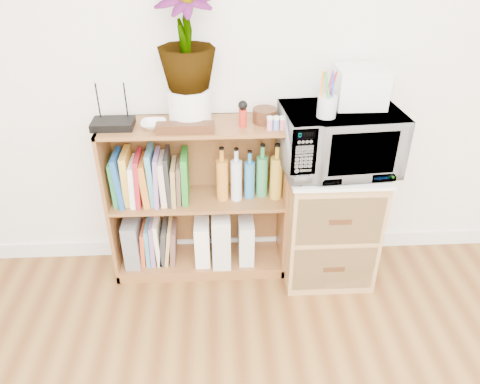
{
  "coord_description": "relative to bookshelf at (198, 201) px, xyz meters",
  "views": [
    {
      "loc": [
        -0.23,
        -0.17,
        1.91
      ],
      "look_at": [
        -0.12,
        1.95,
        0.62
      ],
      "focal_mm": 35.0,
      "sensor_mm": 36.0,
      "label": 1
    }
  ],
  "objects": [
    {
      "name": "skirting_board",
      "position": [
        0.35,
        0.14,
        -0.42
      ],
      "size": [
        4.0,
        0.02,
        0.1
      ],
      "primitive_type": "cube",
      "color": "white",
      "rests_on": "ground"
    },
    {
      "name": "bookshelf",
      "position": [
        0.0,
        0.0,
        0.0
      ],
      "size": [
        1.0,
        0.3,
        0.95
      ],
      "primitive_type": "cube",
      "color": "brown",
      "rests_on": "ground"
    },
    {
      "name": "wicker_unit",
      "position": [
        0.75,
        -0.08,
        -0.12
      ],
      "size": [
        0.5,
        0.45,
        0.7
      ],
      "primitive_type": "cube",
      "color": "#9E7542",
      "rests_on": "ground"
    },
    {
      "name": "microwave",
      "position": [
        0.75,
        -0.08,
        0.41
      ],
      "size": [
        0.62,
        0.45,
        0.33
      ],
      "primitive_type": "imported",
      "rotation": [
        0.0,
        0.0,
        0.08
      ],
      "color": "white",
      "rests_on": "wicker_unit"
    },
    {
      "name": "pen_cup",
      "position": [
        0.65,
        -0.17,
        0.62
      ],
      "size": [
        0.09,
        0.09,
        0.1
      ],
      "primitive_type": "cylinder",
      "color": "silver",
      "rests_on": "microwave"
    },
    {
      "name": "small_appliance",
      "position": [
        0.84,
        -0.02,
        0.67
      ],
      "size": [
        0.25,
        0.21,
        0.2
      ],
      "primitive_type": "cube",
      "color": "white",
      "rests_on": "microwave"
    },
    {
      "name": "router",
      "position": [
        -0.41,
        -0.02,
        0.49
      ],
      "size": [
        0.21,
        0.14,
        0.04
      ],
      "primitive_type": "cube",
      "color": "black",
      "rests_on": "bookshelf"
    },
    {
      "name": "white_bowl",
      "position": [
        -0.2,
        -0.03,
        0.49
      ],
      "size": [
        0.13,
        0.13,
        0.03
      ],
      "primitive_type": "imported",
      "color": "white",
      "rests_on": "bookshelf"
    },
    {
      "name": "plant_pot",
      "position": [
        -0.02,
        0.02,
        0.57
      ],
      "size": [
        0.22,
        0.22,
        0.19
      ],
      "primitive_type": "cylinder",
      "color": "white",
      "rests_on": "bookshelf"
    },
    {
      "name": "potted_plant",
      "position": [
        -0.02,
        0.02,
        0.92
      ],
      "size": [
        0.29,
        0.29,
        0.51
      ],
      "primitive_type": "imported",
      "color": "#2A6B2E",
      "rests_on": "plant_pot"
    },
    {
      "name": "trinket_box",
      "position": [
        -0.04,
        -0.1,
        0.5
      ],
      "size": [
        0.29,
        0.07,
        0.05
      ],
      "primitive_type": "cube",
      "color": "#391E0F",
      "rests_on": "bookshelf"
    },
    {
      "name": "kokeshi_doll",
      "position": [
        0.25,
        -0.04,
        0.52
      ],
      "size": [
        0.04,
        0.04,
        0.09
      ],
      "primitive_type": "cylinder",
      "color": "#B02115",
      "rests_on": "bookshelf"
    },
    {
      "name": "wooden_bowl",
      "position": [
        0.37,
        0.01,
        0.51
      ],
      "size": [
        0.13,
        0.13,
        0.07
      ],
      "primitive_type": "cylinder",
      "color": "#371E0F",
      "rests_on": "bookshelf"
    },
    {
      "name": "paint_jars",
      "position": [
        0.42,
        -0.09,
        0.5
      ],
      "size": [
        0.11,
        0.04,
        0.05
      ],
      "primitive_type": "cube",
      "color": "pink",
      "rests_on": "bookshelf"
    },
    {
      "name": "file_box",
      "position": [
        -0.4,
        0.0,
        -0.26
      ],
      "size": [
        0.09,
        0.24,
        0.29
      ],
      "primitive_type": "cube",
      "color": "slate",
      "rests_on": "bookshelf"
    },
    {
      "name": "magazine_holder_left",
      "position": [
        0.01,
        -0.01,
        -0.27
      ],
      "size": [
        0.09,
        0.22,
        0.27
      ],
      "primitive_type": "cube",
      "color": "white",
      "rests_on": "bookshelf"
    },
    {
      "name": "magazine_holder_mid",
      "position": [
        0.13,
        -0.01,
        -0.24
      ],
      "size": [
        0.11,
        0.27,
        0.34
      ],
      "primitive_type": "cube",
      "color": "silver",
      "rests_on": "bookshelf"
    },
    {
      "name": "magazine_holder_right",
      "position": [
        0.27,
        -0.01,
        -0.27
      ],
      "size": [
        0.09,
        0.22,
        0.28
      ],
      "primitive_type": "cube",
      "color": "silver",
      "rests_on": "bookshelf"
    },
    {
      "name": "cookbooks",
      "position": [
        -0.26,
        0.0,
        0.16
      ],
      "size": [
        0.42,
        0.2,
        0.31
      ],
      "color": "#207B42",
      "rests_on": "bookshelf"
    },
    {
      "name": "liquor_bottles",
      "position": [
        0.34,
        0.0,
        0.18
      ],
      "size": [
        0.45,
        0.07,
        0.32
      ],
      "color": "orange",
      "rests_on": "bookshelf"
    },
    {
      "name": "lower_books",
      "position": [
        -0.25,
        0.0,
        -0.28
      ],
      "size": [
        0.22,
        0.19,
        0.28
      ],
      "color": "#C74A23",
      "rests_on": "bookshelf"
    }
  ]
}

